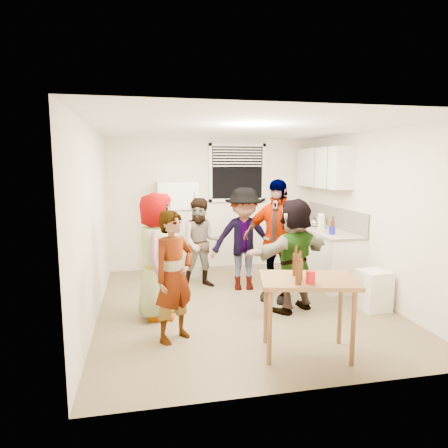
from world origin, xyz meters
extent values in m
cube|color=white|center=(-0.75, 1.88, 0.85)|extent=(0.70, 0.70, 1.70)
cube|color=white|center=(1.70, 1.15, 0.43)|extent=(0.60, 2.20, 0.86)
cube|color=beige|center=(1.70, 1.15, 0.88)|extent=(0.64, 2.22, 0.04)
cube|color=#A6A098|center=(1.99, 1.15, 1.08)|extent=(0.03, 2.20, 0.36)
cube|color=white|center=(1.83, 1.35, 1.95)|extent=(0.34, 1.60, 0.70)
cylinder|color=white|center=(1.68, 1.05, 0.90)|extent=(0.12, 0.12, 0.26)
cylinder|color=black|center=(1.75, 1.89, 0.90)|extent=(0.07, 0.07, 0.28)
cylinder|color=#47230C|center=(1.60, 0.46, 0.90)|extent=(0.06, 0.06, 0.22)
cylinder|color=#1711B7|center=(1.59, 0.45, 0.90)|extent=(0.10, 0.10, 0.13)
cube|color=#D0BB56|center=(1.92, 1.48, 0.97)|extent=(0.02, 0.18, 0.15)
cube|color=white|center=(1.74, -0.54, 0.25)|extent=(0.41, 0.41, 0.55)
cylinder|color=#47230C|center=(0.21, -1.46, 0.83)|extent=(0.06, 0.06, 0.24)
cylinder|color=#B71011|center=(0.25, -1.75, 0.83)|extent=(0.10, 0.10, 0.13)
imported|color=#9A9A9A|center=(-1.20, -0.18, 0.00)|extent=(1.77, 1.08, 0.53)
imported|color=#141933|center=(-1.05, -0.94, 0.00)|extent=(1.34, 1.54, 0.36)
imported|color=brown|center=(-0.44, 0.99, 0.00)|extent=(0.83, 1.53, 0.56)
imported|color=#3D3E43|center=(0.21, 0.75, 0.00)|extent=(1.28, 1.78, 0.61)
imported|color=black|center=(0.54, 0.14, 0.00)|extent=(1.97, 2.06, 0.44)
imported|color=#D58B4F|center=(0.64, -0.33, 0.00)|extent=(1.95, 2.01, 0.46)
camera|label=1|loc=(-1.38, -5.35, 2.01)|focal=32.00mm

